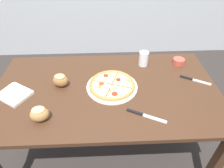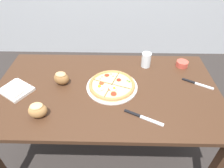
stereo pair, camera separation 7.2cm
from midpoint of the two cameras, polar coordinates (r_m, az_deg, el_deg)
ground_plane at (r=1.96m, az=-2.34°, el=-17.39°), size 12.00×12.00×0.00m
dining_table at (r=1.47m, az=-2.99°, el=-3.78°), size 1.59×0.88×0.72m
pizza at (r=1.41m, az=-1.49°, el=-0.40°), size 0.36×0.36×0.05m
ramekin_bowl at (r=1.72m, az=17.36°, el=6.23°), size 0.10×0.10×0.05m
napkin_folded at (r=1.51m, az=-27.37°, el=-2.50°), size 0.26×0.25×0.04m
bread_piece_near at (r=1.46m, az=-15.90°, el=1.04°), size 0.12×0.10×0.10m
bread_piece_mid at (r=1.26m, az=-21.60°, el=-7.95°), size 0.12×0.10×0.10m
knife_main at (r=1.59m, az=21.37°, el=1.02°), size 0.20×0.12×0.01m
knife_spare at (r=1.24m, az=7.93°, el=-8.98°), size 0.23×0.13×0.01m
water_glass at (r=1.63m, az=7.73°, el=6.96°), size 0.07×0.07×0.12m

